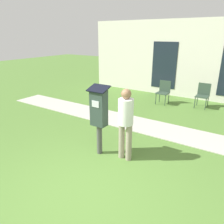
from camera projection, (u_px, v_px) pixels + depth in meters
ground_plane at (85, 196)px, 3.73m from camera, size 40.00×40.00×0.00m
sidewalk at (159, 129)px, 6.31m from camera, size 12.00×1.10×0.02m
building_facade at (199, 60)px, 8.86m from camera, size 10.00×0.26×3.20m
parking_meter at (99, 112)px, 4.73m from camera, size 0.44×0.31×1.59m
person_standing at (126, 119)px, 4.54m from camera, size 0.32×0.32×1.58m
outdoor_chair_left at (164, 90)px, 8.51m from camera, size 0.44×0.44×0.90m
outdoor_chair_middle at (203, 93)px, 8.07m from camera, size 0.44×0.44×0.90m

